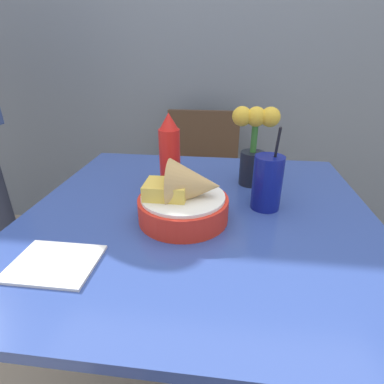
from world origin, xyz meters
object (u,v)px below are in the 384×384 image
object	(u,v)px
ketchup_bottle	(170,153)
chair_far_window	(202,175)
flower_vase	(254,143)
drink_cup	(267,184)
food_basket	(186,199)

from	to	relation	value
ketchup_bottle	chair_far_window	bearing A→B (deg)	87.76
chair_far_window	ketchup_bottle	world-z (taller)	ketchup_bottle
chair_far_window	flower_vase	bearing A→B (deg)	-72.49
ketchup_bottle	flower_vase	bearing A→B (deg)	13.25
flower_vase	drink_cup	bearing A→B (deg)	-79.07
ketchup_bottle	flower_vase	world-z (taller)	flower_vase
ketchup_bottle	flower_vase	xyz separation A→B (m)	(0.25, 0.06, 0.02)
flower_vase	food_basket	bearing A→B (deg)	-124.95
chair_far_window	ketchup_bottle	xyz separation A→B (m)	(-0.03, -0.74, 0.37)
flower_vase	chair_far_window	bearing A→B (deg)	107.51
food_basket	drink_cup	xyz separation A→B (m)	(0.20, 0.09, 0.01)
chair_far_window	ketchup_bottle	bearing A→B (deg)	-92.24
chair_far_window	ketchup_bottle	distance (m)	0.83
food_basket	ketchup_bottle	world-z (taller)	ketchup_bottle
drink_cup	flower_vase	xyz separation A→B (m)	(-0.03, 0.16, 0.06)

